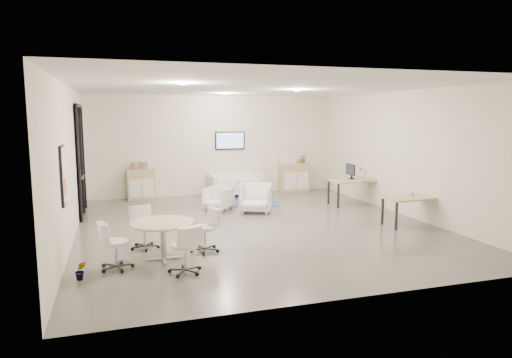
{
  "coord_description": "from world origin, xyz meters",
  "views": [
    {
      "loc": [
        -3.11,
        -9.99,
        2.58
      ],
      "look_at": [
        0.12,
        0.4,
        1.05
      ],
      "focal_mm": 32.0,
      "sensor_mm": 36.0,
      "label": 1
    }
  ],
  "objects": [
    {
      "name": "room_shell",
      "position": [
        0.0,
        0.0,
        1.6
      ],
      "size": [
        9.6,
        10.6,
        4.8
      ],
      "color": "#524F4B",
      "rests_on": "ground"
    },
    {
      "name": "glass_door",
      "position": [
        -3.95,
        2.51,
        1.5
      ],
      "size": [
        0.09,
        1.9,
        2.85
      ],
      "color": "black",
      "rests_on": "room_shell"
    },
    {
      "name": "artwork",
      "position": [
        -3.97,
        -1.6,
        1.55
      ],
      "size": [
        0.05,
        0.54,
        1.04
      ],
      "color": "black",
      "rests_on": "room_shell"
    },
    {
      "name": "wall_tv",
      "position": [
        0.5,
        4.46,
        1.75
      ],
      "size": [
        0.98,
        0.06,
        0.58
      ],
      "color": "black",
      "rests_on": "room_shell"
    },
    {
      "name": "ceiling_spots",
      "position": [
        -0.2,
        0.83,
        3.18
      ],
      "size": [
        3.14,
        4.14,
        0.03
      ],
      "color": "#FFEAC6",
      "rests_on": "room_shell"
    },
    {
      "name": "sideboard_left",
      "position": [
        -2.37,
        4.26,
        0.47
      ],
      "size": [
        0.83,
        0.43,
        0.94
      ],
      "color": "tan",
      "rests_on": "room_shell"
    },
    {
      "name": "sideboard_right",
      "position": [
        2.67,
        4.24,
        0.49
      ],
      "size": [
        0.97,
        0.47,
        0.97
      ],
      "color": "tan",
      "rests_on": "room_shell"
    },
    {
      "name": "books",
      "position": [
        -2.41,
        4.26,
        1.05
      ],
      "size": [
        0.48,
        0.14,
        0.22
      ],
      "color": "red",
      "rests_on": "sideboard_left"
    },
    {
      "name": "printer",
      "position": [
        2.45,
        4.24,
        1.12
      ],
      "size": [
        0.48,
        0.41,
        0.31
      ],
      "rotation": [
        0.0,
        0.0,
        0.1
      ],
      "color": "white",
      "rests_on": "sideboard_right"
    },
    {
      "name": "loveseat",
      "position": [
        0.57,
        4.08,
        0.34
      ],
      "size": [
        1.7,
        0.89,
        0.63
      ],
      "rotation": [
        0.0,
        0.0,
        0.04
      ],
      "color": "silver",
      "rests_on": "room_shell"
    },
    {
      "name": "blue_rug",
      "position": [
        0.67,
        2.56,
        0.01
      ],
      "size": [
        1.66,
        1.25,
        0.01
      ],
      "primitive_type": "cube",
      "rotation": [
        0.0,
        0.0,
        -0.18
      ],
      "color": "navy",
      "rests_on": "room_shell"
    },
    {
      "name": "armchair_left",
      "position": [
        -0.46,
        2.03,
        0.34
      ],
      "size": [
        0.91,
        0.91,
        0.69
      ],
      "primitive_type": "imported",
      "rotation": [
        0.0,
        0.0,
        -0.74
      ],
      "color": "silver",
      "rests_on": "room_shell"
    },
    {
      "name": "armchair_right",
      "position": [
        0.44,
        1.44,
        0.42
      ],
      "size": [
        1.05,
        1.02,
        0.84
      ],
      "primitive_type": "imported",
      "rotation": [
        0.0,
        0.0,
        -0.39
      ],
      "color": "silver",
      "rests_on": "room_shell"
    },
    {
      "name": "desk_rear",
      "position": [
        3.44,
        1.54,
        0.66
      ],
      "size": [
        1.45,
        0.8,
        0.73
      ],
      "rotation": [
        0.0,
        0.0,
        0.07
      ],
      "color": "tan",
      "rests_on": "room_shell"
    },
    {
      "name": "desk_front",
      "position": [
        3.5,
        -1.06,
        0.61
      ],
      "size": [
        1.35,
        0.75,
        0.68
      ],
      "rotation": [
        0.0,
        0.0,
        0.08
      ],
      "color": "tan",
      "rests_on": "room_shell"
    },
    {
      "name": "monitor",
      "position": [
        3.4,
        1.69,
        0.97
      ],
      "size": [
        0.2,
        0.5,
        0.44
      ],
      "color": "black",
      "rests_on": "desk_rear"
    },
    {
      "name": "round_table",
      "position": [
        -2.35,
        -1.93,
        0.61
      ],
      "size": [
        1.14,
        1.14,
        0.69
      ],
      "color": "tan",
      "rests_on": "room_shell"
    },
    {
      "name": "meeting_chairs",
      "position": [
        -2.35,
        -1.93,
        0.41
      ],
      "size": [
        2.35,
        2.35,
        0.82
      ],
      "color": "white",
      "rests_on": "room_shell"
    },
    {
      "name": "plant_cabinet",
      "position": [
        3.01,
        4.24,
        1.09
      ],
      "size": [
        0.34,
        0.36,
        0.22
      ],
      "primitive_type": "imported",
      "rotation": [
        0.0,
        0.0,
        -0.35
      ],
      "color": "#3F7F3F",
      "rests_on": "sideboard_right"
    },
    {
      "name": "plant_floor",
      "position": [
        -3.7,
        -2.58,
        0.07
      ],
      "size": [
        0.18,
        0.31,
        0.14
      ],
      "primitive_type": "imported",
      "rotation": [
        0.0,
        0.0,
        0.04
      ],
      "color": "#3F7F3F",
      "rests_on": "room_shell"
    },
    {
      "name": "cup",
      "position": [
        3.59,
        -0.93,
        0.73
      ],
      "size": [
        0.13,
        0.12,
        0.11
      ],
      "primitive_type": "imported",
      "rotation": [
        0.0,
        0.0,
        -0.39
      ],
      "color": "white",
      "rests_on": "desk_front"
    }
  ]
}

